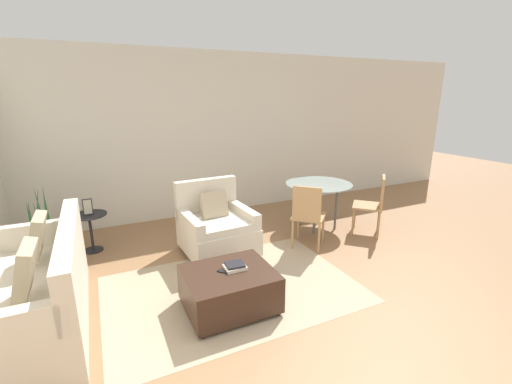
# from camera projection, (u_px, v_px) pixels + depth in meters

# --- Properties ---
(ground_plane) EXTENTS (20.00, 20.00, 0.00)m
(ground_plane) POSITION_uv_depth(u_px,v_px,m) (314.00, 342.00, 2.94)
(ground_plane) COLOR #936B47
(wall_back) EXTENTS (12.00, 0.06, 2.75)m
(wall_back) POSITION_uv_depth(u_px,v_px,m) (192.00, 136.00, 5.74)
(wall_back) COLOR beige
(wall_back) RESTS_ON ground_plane
(area_rug) EXTENTS (2.65, 1.80, 0.01)m
(area_rug) POSITION_uv_depth(u_px,v_px,m) (233.00, 289.00, 3.73)
(area_rug) COLOR tan
(area_rug) RESTS_ON ground_plane
(couch) EXTENTS (0.92, 1.89, 0.93)m
(couch) POSITION_uv_depth(u_px,v_px,m) (34.00, 295.00, 3.06)
(couch) COLOR beige
(couch) RESTS_ON ground_plane
(armchair) EXTENTS (0.92, 0.94, 0.94)m
(armchair) POSITION_uv_depth(u_px,v_px,m) (216.00, 228.00, 4.52)
(armchair) COLOR beige
(armchair) RESTS_ON ground_plane
(ottoman) EXTENTS (0.85, 0.72, 0.40)m
(ottoman) POSITION_uv_depth(u_px,v_px,m) (229.00, 288.00, 3.35)
(ottoman) COLOR #382319
(ottoman) RESTS_ON ground_plane
(book_stack) EXTENTS (0.21, 0.18, 0.05)m
(book_stack) POSITION_uv_depth(u_px,v_px,m) (235.00, 266.00, 3.35)
(book_stack) COLOR beige
(book_stack) RESTS_ON ottoman
(tv_remote_primary) EXTENTS (0.12, 0.13, 0.01)m
(tv_remote_primary) POSITION_uv_depth(u_px,v_px,m) (224.00, 272.00, 3.29)
(tv_remote_primary) COLOR black
(tv_remote_primary) RESTS_ON ottoman
(potted_plant) EXTENTS (0.41, 0.41, 1.00)m
(potted_plant) POSITION_uv_depth(u_px,v_px,m) (44.00, 244.00, 4.34)
(potted_plant) COLOR #333338
(potted_plant) RESTS_ON ground_plane
(side_table) EXTENTS (0.45, 0.45, 0.52)m
(side_table) POSITION_uv_depth(u_px,v_px,m) (90.00, 225.00, 4.55)
(side_table) COLOR black
(side_table) RESTS_ON ground_plane
(picture_frame) EXTENTS (0.12, 0.07, 0.21)m
(picture_frame) POSITION_uv_depth(u_px,v_px,m) (88.00, 207.00, 4.48)
(picture_frame) COLOR black
(picture_frame) RESTS_ON side_table
(dining_table) EXTENTS (1.03, 1.03, 0.72)m
(dining_table) POSITION_uv_depth(u_px,v_px,m) (319.00, 189.00, 5.33)
(dining_table) COLOR #8C9E99
(dining_table) RESTS_ON ground_plane
(dining_chair_near_left) EXTENTS (0.59, 0.59, 0.90)m
(dining_chair_near_left) POSITION_uv_depth(u_px,v_px,m) (308.00, 212.00, 4.60)
(dining_chair_near_left) COLOR tan
(dining_chair_near_left) RESTS_ON ground_plane
(dining_chair_near_right) EXTENTS (0.59, 0.59, 0.90)m
(dining_chair_near_right) POSITION_uv_depth(u_px,v_px,m) (374.00, 201.00, 5.09)
(dining_chair_near_right) COLOR tan
(dining_chair_near_right) RESTS_ON ground_plane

